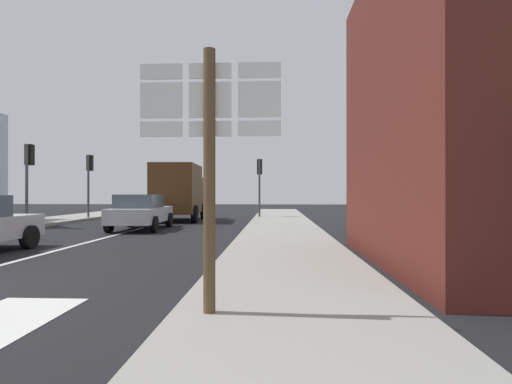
{
  "coord_description": "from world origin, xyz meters",
  "views": [
    {
      "loc": [
        5.77,
        -5.66,
        1.52
      ],
      "look_at": [
        4.9,
        13.06,
        1.57
      ],
      "focal_mm": 28.8,
      "sensor_mm": 36.0,
      "label": 1
    }
  ],
  "objects_px": {
    "traffic_light_near_left": "(29,166)",
    "traffic_light_far_right": "(260,175)",
    "sedan_far": "(141,211)",
    "traffic_light_far_left": "(89,172)",
    "route_sign_post": "(210,152)",
    "delivery_truck": "(179,191)"
  },
  "relations": [
    {
      "from": "delivery_truck",
      "to": "route_sign_post",
      "type": "relative_size",
      "value": 1.59
    },
    {
      "from": "sedan_far",
      "to": "traffic_light_far_left",
      "type": "height_order",
      "value": "traffic_light_far_left"
    },
    {
      "from": "delivery_truck",
      "to": "traffic_light_far_right",
      "type": "bearing_deg",
      "value": 24.89
    },
    {
      "from": "traffic_light_far_left",
      "to": "sedan_far",
      "type": "bearing_deg",
      "value": -50.74
    },
    {
      "from": "traffic_light_far_right",
      "to": "route_sign_post",
      "type": "bearing_deg",
      "value": -89.54
    },
    {
      "from": "sedan_far",
      "to": "traffic_light_near_left",
      "type": "relative_size",
      "value": 1.17
    },
    {
      "from": "sedan_far",
      "to": "route_sign_post",
      "type": "height_order",
      "value": "route_sign_post"
    },
    {
      "from": "delivery_truck",
      "to": "traffic_light_near_left",
      "type": "xyz_separation_m",
      "value": [
        -5.35,
        -5.05,
        1.04
      ]
    },
    {
      "from": "traffic_light_far_left",
      "to": "delivery_truck",
      "type": "bearing_deg",
      "value": -7.94
    },
    {
      "from": "route_sign_post",
      "to": "traffic_light_near_left",
      "type": "height_order",
      "value": "traffic_light_near_left"
    },
    {
      "from": "route_sign_post",
      "to": "traffic_light_far_right",
      "type": "height_order",
      "value": "traffic_light_far_right"
    },
    {
      "from": "traffic_light_near_left",
      "to": "traffic_light_far_left",
      "type": "height_order",
      "value": "traffic_light_far_left"
    },
    {
      "from": "sedan_far",
      "to": "route_sign_post",
      "type": "distance_m",
      "value": 13.08
    },
    {
      "from": "delivery_truck",
      "to": "traffic_light_far_left",
      "type": "xyz_separation_m",
      "value": [
        -5.35,
        0.75,
        1.09
      ]
    },
    {
      "from": "route_sign_post",
      "to": "sedan_far",
      "type": "bearing_deg",
      "value": 111.75
    },
    {
      "from": "traffic_light_near_left",
      "to": "traffic_light_far_right",
      "type": "height_order",
      "value": "traffic_light_near_left"
    },
    {
      "from": "delivery_truck",
      "to": "traffic_light_far_right",
      "type": "height_order",
      "value": "traffic_light_far_right"
    },
    {
      "from": "route_sign_post",
      "to": "traffic_light_near_left",
      "type": "bearing_deg",
      "value": 128.35
    },
    {
      "from": "sedan_far",
      "to": "traffic_light_far_right",
      "type": "distance_m",
      "value": 8.98
    },
    {
      "from": "route_sign_post",
      "to": "traffic_light_far_left",
      "type": "distance_m",
      "value": 20.77
    },
    {
      "from": "traffic_light_far_right",
      "to": "traffic_light_far_left",
      "type": "distance_m",
      "value": 9.79
    },
    {
      "from": "sedan_far",
      "to": "traffic_light_far_left",
      "type": "relative_size",
      "value": 1.15
    }
  ]
}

